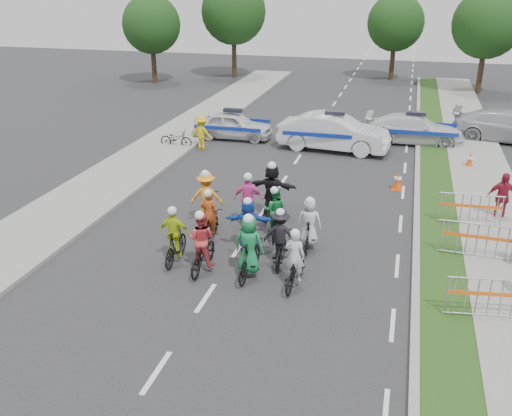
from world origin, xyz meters
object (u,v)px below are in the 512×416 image
(police_car_1, at_px, (334,132))
(tree_0, at_px, (151,24))
(rider_8, at_px, (275,217))
(rider_9, at_px, (249,206))
(police_car_2, at_px, (414,129))
(barrier_2, at_px, (470,210))
(rider_2, at_px, (202,248))
(rider_1, at_px, (249,252))
(rider_6, at_px, (210,223))
(rider_10, at_px, (207,203))
(rider_5, at_px, (248,228))
(barrier_0, at_px, (489,300))
(rider_3, at_px, (175,240))
(barrier_1, at_px, (477,242))
(cone_1, at_px, (470,161))
(marshal_hiviz, at_px, (202,133))
(tree_1, at_px, (488,24))
(civilian_sedan, at_px, (507,126))
(rider_11, at_px, (272,194))
(police_car_0, at_px, (233,125))
(spectator_2, at_px, (502,197))
(parked_bike, at_px, (176,139))
(rider_4, at_px, (280,242))
(rider_0, at_px, (295,267))
(tree_4, at_px, (396,23))
(cone_0, at_px, (398,181))
(rider_7, at_px, (309,228))

(police_car_1, bearing_deg, tree_0, 52.98)
(rider_8, relative_size, rider_9, 0.92)
(police_car_2, height_order, barrier_2, police_car_2)
(rider_2, relative_size, rider_8, 1.05)
(rider_1, bearing_deg, rider_6, -44.30)
(rider_6, relative_size, rider_10, 0.87)
(rider_5, height_order, barrier_0, rider_5)
(rider_1, relative_size, rider_3, 1.08)
(police_car_1, relative_size, barrier_1, 2.52)
(barrier_1, bearing_deg, rider_9, 175.10)
(cone_1, bearing_deg, rider_5, -125.17)
(marshal_hiviz, xyz_separation_m, tree_1, (13.61, 17.54, 3.76))
(civilian_sedan, distance_m, barrier_0, 16.95)
(rider_2, height_order, marshal_hiviz, rider_2)
(rider_10, bearing_deg, police_car_1, -117.34)
(rider_11, bearing_deg, police_car_1, -92.17)
(police_car_0, bearing_deg, rider_1, -162.84)
(marshal_hiviz, distance_m, cone_1, 11.80)
(spectator_2, bearing_deg, rider_5, -157.37)
(police_car_1, distance_m, police_car_2, 4.21)
(cone_1, bearing_deg, barrier_1, -93.18)
(parked_bike, bearing_deg, rider_4, -144.54)
(rider_10, height_order, spectator_2, rider_10)
(rider_0, relative_size, tree_4, 0.26)
(rider_1, bearing_deg, cone_0, -111.93)
(barrier_1, xyz_separation_m, tree_0, (-20.70, 24.04, 3.63))
(parked_bike, bearing_deg, spectator_2, -111.73)
(rider_8, distance_m, barrier_2, 6.31)
(barrier_2, xyz_separation_m, cone_0, (-2.33, 2.91, -0.22))
(police_car_1, xyz_separation_m, tree_0, (-15.31, 14.14, 3.36))
(marshal_hiviz, bearing_deg, rider_3, 115.58)
(barrier_2, height_order, tree_1, tree_1)
(tree_4, bearing_deg, rider_11, -95.22)
(rider_10, relative_size, police_car_0, 0.50)
(police_car_0, height_order, police_car_1, police_car_1)
(rider_1, relative_size, cone_1, 2.66)
(rider_8, height_order, barrier_0, rider_8)
(barrier_0, bearing_deg, cone_0, 105.38)
(police_car_0, relative_size, spectator_2, 2.34)
(rider_4, relative_size, rider_6, 1.01)
(rider_11, xyz_separation_m, police_car_0, (-4.15, 9.10, -0.16))
(rider_5, relative_size, civilian_sedan, 0.33)
(police_car_1, xyz_separation_m, barrier_2, (5.39, -7.52, -0.27))
(marshal_hiviz, height_order, tree_1, tree_1)
(rider_6, relative_size, barrier_2, 0.84)
(police_car_2, distance_m, cone_1, 4.18)
(rider_11, bearing_deg, rider_10, 35.58)
(rider_2, bearing_deg, cone_1, -124.59)
(rider_7, distance_m, police_car_0, 12.57)
(parked_bike, relative_size, tree_0, 0.24)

